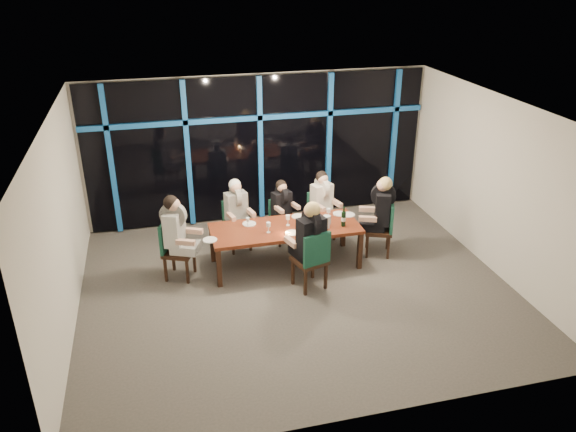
# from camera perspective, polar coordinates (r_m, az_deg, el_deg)

# --- Properties ---
(room) EXTENTS (7.04, 7.00, 3.02)m
(room) POSITION_cam_1_polar(r_m,az_deg,el_deg) (8.57, 0.98, 4.28)
(room) COLOR #5B5650
(room) RESTS_ON ground
(window_wall) EXTENTS (6.86, 0.43, 2.94)m
(window_wall) POSITION_cam_1_polar(r_m,az_deg,el_deg) (11.42, -2.82, 7.07)
(window_wall) COLOR black
(window_wall) RESTS_ON ground
(dining_table) EXTENTS (2.60, 1.00, 0.75)m
(dining_table) POSITION_cam_1_polar(r_m,az_deg,el_deg) (9.81, -0.28, -1.47)
(dining_table) COLOR maroon
(dining_table) RESTS_ON ground
(chair_far_left) EXTENTS (0.53, 0.53, 0.94)m
(chair_far_left) POSITION_cam_1_polar(r_m,az_deg,el_deg) (10.54, -5.32, -0.57)
(chair_far_left) COLOR black
(chair_far_left) RESTS_ON ground
(chair_far_mid) EXTENTS (0.50, 0.50, 0.86)m
(chair_far_mid) POSITION_cam_1_polar(r_m,az_deg,el_deg) (10.77, -0.76, -0.17)
(chair_far_mid) COLOR black
(chair_far_mid) RESTS_ON ground
(chair_far_right) EXTENTS (0.54, 0.54, 0.95)m
(chair_far_right) POSITION_cam_1_polar(r_m,az_deg,el_deg) (10.89, 3.26, 0.36)
(chair_far_right) COLOR black
(chair_far_right) RESTS_ON ground
(chair_end_left) EXTENTS (0.63, 0.63, 1.03)m
(chair_end_left) POSITION_cam_1_polar(r_m,az_deg,el_deg) (9.70, -11.57, -3.06)
(chair_end_left) COLOR black
(chair_end_left) RESTS_ON ground
(chair_end_right) EXTENTS (0.62, 0.62, 1.03)m
(chair_end_right) POSITION_cam_1_polar(r_m,az_deg,el_deg) (10.38, 9.71, -0.95)
(chair_end_right) COLOR black
(chair_end_right) RESTS_ON ground
(chair_near_mid) EXTENTS (0.61, 0.61, 1.06)m
(chair_near_mid) POSITION_cam_1_polar(r_m,az_deg,el_deg) (9.14, 2.52, -4.23)
(chair_near_mid) COLOR black
(chair_near_mid) RESTS_ON ground
(diner_far_left) EXTENTS (0.53, 0.63, 0.92)m
(diner_far_left) POSITION_cam_1_polar(r_m,az_deg,el_deg) (10.32, -5.23, 1.14)
(diner_far_left) COLOR black
(diner_far_left) RESTS_ON ground
(diner_far_mid) EXTENTS (0.50, 0.58, 0.84)m
(diner_far_mid) POSITION_cam_1_polar(r_m,az_deg,el_deg) (10.57, -0.57, 1.38)
(diner_far_mid) COLOR black
(diner_far_mid) RESTS_ON ground
(diner_far_right) EXTENTS (0.55, 0.64, 0.92)m
(diner_far_right) POSITION_cam_1_polar(r_m,az_deg,el_deg) (10.68, 3.55, 2.04)
(diner_far_right) COLOR silver
(diner_far_right) RESTS_ON ground
(diner_end_left) EXTENTS (0.71, 0.64, 1.00)m
(diner_end_left) POSITION_cam_1_polar(r_m,az_deg,el_deg) (9.49, -11.28, -0.93)
(diner_end_left) COLOR black
(diner_end_left) RESTS_ON ground
(diner_end_right) EXTENTS (0.71, 0.63, 1.01)m
(diner_end_right) POSITION_cam_1_polar(r_m,az_deg,el_deg) (10.21, 9.38, 1.13)
(diner_end_right) COLOR black
(diner_end_right) RESTS_ON ground
(diner_near_mid) EXTENTS (0.62, 0.72, 1.04)m
(diner_near_mid) POSITION_cam_1_polar(r_m,az_deg,el_deg) (9.01, 2.26, -1.65)
(diner_near_mid) COLOR black
(diner_near_mid) RESTS_ON ground
(plate_far_left) EXTENTS (0.24, 0.24, 0.01)m
(plate_far_left) POSITION_cam_1_polar(r_m,az_deg,el_deg) (9.90, -3.96, -0.80)
(plate_far_left) COLOR white
(plate_far_left) RESTS_ON dining_table
(plate_far_mid) EXTENTS (0.24, 0.24, 0.01)m
(plate_far_mid) POSITION_cam_1_polar(r_m,az_deg,el_deg) (10.16, 1.05, -0.04)
(plate_far_mid) COLOR white
(plate_far_mid) RESTS_ON dining_table
(plate_far_right) EXTENTS (0.24, 0.24, 0.01)m
(plate_far_right) POSITION_cam_1_polar(r_m,az_deg,el_deg) (10.31, 5.25, 0.24)
(plate_far_right) COLOR white
(plate_far_right) RESTS_ON dining_table
(plate_end_left) EXTENTS (0.24, 0.24, 0.01)m
(plate_end_left) POSITION_cam_1_polar(r_m,az_deg,el_deg) (9.42, -7.60, -2.38)
(plate_end_left) COLOR white
(plate_end_left) RESTS_ON dining_table
(plate_end_right) EXTENTS (0.24, 0.24, 0.01)m
(plate_end_right) POSITION_cam_1_polar(r_m,az_deg,el_deg) (10.29, 6.16, 0.14)
(plate_end_right) COLOR white
(plate_end_right) RESTS_ON dining_table
(plate_near_mid) EXTENTS (0.24, 0.24, 0.01)m
(plate_near_mid) POSITION_cam_1_polar(r_m,az_deg,el_deg) (9.56, 0.40, -1.73)
(plate_near_mid) COLOR white
(plate_near_mid) RESTS_ON dining_table
(wine_bottle) EXTENTS (0.08, 0.08, 0.36)m
(wine_bottle) POSITION_cam_1_polar(r_m,az_deg,el_deg) (9.81, 5.66, -0.27)
(wine_bottle) COLOR black
(wine_bottle) RESTS_ON dining_table
(water_pitcher) EXTENTS (0.14, 0.12, 0.22)m
(water_pitcher) POSITION_cam_1_polar(r_m,az_deg,el_deg) (9.74, 3.96, -0.58)
(water_pitcher) COLOR silver
(water_pitcher) RESTS_ON dining_table
(tea_light) EXTENTS (0.06, 0.06, 0.03)m
(tea_light) POSITION_cam_1_polar(r_m,az_deg,el_deg) (9.52, -0.11, -1.78)
(tea_light) COLOR #F3A549
(tea_light) RESTS_ON dining_table
(wine_glass_a) EXTENTS (0.07, 0.07, 0.19)m
(wine_glass_a) POSITION_cam_1_polar(r_m,az_deg,el_deg) (9.54, -2.00, -0.94)
(wine_glass_a) COLOR white
(wine_glass_a) RESTS_ON dining_table
(wine_glass_b) EXTENTS (0.07, 0.07, 0.19)m
(wine_glass_b) POSITION_cam_1_polar(r_m,az_deg,el_deg) (9.78, -0.01, -0.20)
(wine_glass_b) COLOR white
(wine_glass_b) RESTS_ON dining_table
(wine_glass_c) EXTENTS (0.07, 0.07, 0.17)m
(wine_glass_c) POSITION_cam_1_polar(r_m,az_deg,el_deg) (9.73, 2.70, -0.47)
(wine_glass_c) COLOR silver
(wine_glass_c) RESTS_ON dining_table
(wine_glass_d) EXTENTS (0.06, 0.06, 0.16)m
(wine_glass_d) POSITION_cam_1_polar(r_m,az_deg,el_deg) (9.79, -4.12, -0.41)
(wine_glass_d) COLOR silver
(wine_glass_d) RESTS_ON dining_table
(wine_glass_e) EXTENTS (0.07, 0.07, 0.19)m
(wine_glass_e) POSITION_cam_1_polar(r_m,az_deg,el_deg) (10.08, 4.14, 0.49)
(wine_glass_e) COLOR silver
(wine_glass_e) RESTS_ON dining_table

